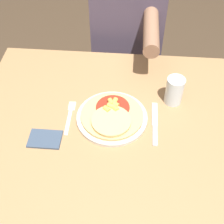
# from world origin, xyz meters

# --- Properties ---
(ground_plane) EXTENTS (8.00, 8.00, 0.00)m
(ground_plane) POSITION_xyz_m (0.00, 0.00, 0.00)
(ground_plane) COLOR #423323
(dining_table) EXTENTS (1.11, 0.90, 0.72)m
(dining_table) POSITION_xyz_m (0.00, 0.00, 0.62)
(dining_table) COLOR #9E754C
(dining_table) RESTS_ON ground_plane
(plate) EXTENTS (0.28, 0.28, 0.01)m
(plate) POSITION_xyz_m (0.01, 0.02, 0.73)
(plate) COLOR beige
(plate) RESTS_ON dining_table
(pizza) EXTENTS (0.25, 0.25, 0.04)m
(pizza) POSITION_xyz_m (0.01, 0.02, 0.75)
(pizza) COLOR tan
(pizza) RESTS_ON plate
(fork) EXTENTS (0.03, 0.18, 0.00)m
(fork) POSITION_xyz_m (-0.16, 0.02, 0.73)
(fork) COLOR silver
(fork) RESTS_ON dining_table
(knife) EXTENTS (0.02, 0.22, 0.00)m
(knife) POSITION_xyz_m (0.18, 0.01, 0.73)
(knife) COLOR silver
(knife) RESTS_ON dining_table
(drinking_glass) EXTENTS (0.07, 0.07, 0.12)m
(drinking_glass) POSITION_xyz_m (0.25, 0.14, 0.78)
(drinking_glass) COLOR silver
(drinking_glass) RESTS_ON dining_table
(napkin) EXTENTS (0.12, 0.09, 0.01)m
(napkin) POSITION_xyz_m (-0.24, -0.10, 0.73)
(napkin) COLOR #38475B
(napkin) RESTS_ON dining_table
(person_diner) EXTENTS (0.37, 0.52, 1.23)m
(person_diner) POSITION_xyz_m (0.04, 0.66, 0.72)
(person_diner) COLOR #2D2D38
(person_diner) RESTS_ON ground_plane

